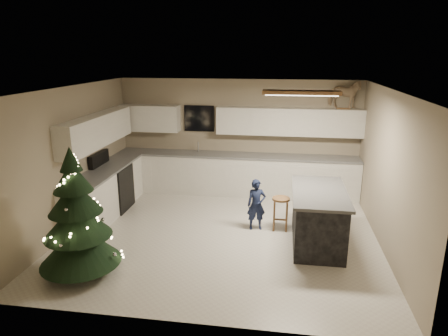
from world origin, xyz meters
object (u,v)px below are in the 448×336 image
Objects in this scene: bar_stool at (281,206)px; toddler at (256,205)px; island at (318,217)px; rocking_horse at (344,94)px; christmas_tree at (77,224)px.

toddler reaches higher than bar_stool.
toddler reaches higher than island.
island is at bearing -177.25° from rocking_horse.
island is 0.78m from bar_stool.
bar_stool is 0.65× the size of toddler.
island is at bearing -35.31° from toddler.
bar_stool is (-0.63, 0.46, -0.01)m from island.
christmas_tree is 2.03× the size of toddler.
christmas_tree is 3.14m from toddler.
rocking_horse is (1.24, 1.94, 1.85)m from bar_stool.
island is 2.75× the size of bar_stool.
christmas_tree is 2.57× the size of rocking_horse.
island reaches higher than bar_stool.
toddler is at bearing 156.66° from rocking_horse.
bar_stool is 2.95m from rocking_horse.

